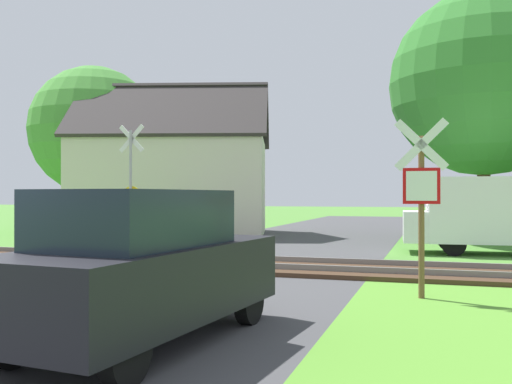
{
  "coord_description": "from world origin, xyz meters",
  "views": [
    {
      "loc": [
        4.84,
        -4.54,
        1.72
      ],
      "look_at": [
        0.5,
        9.25,
        1.8
      ],
      "focal_mm": 40.0,
      "sensor_mm": 36.0,
      "label": 1
    }
  ],
  "objects": [
    {
      "name": "mail_truck",
      "position": [
        6.54,
        13.33,
        1.24
      ],
      "size": [
        5.01,
        2.17,
        2.24
      ],
      "rotation": [
        0.0,
        0.0,
        1.64
      ],
      "color": "white",
      "rests_on": "ground"
    },
    {
      "name": "parked_car",
      "position": [
        1.63,
        1.35,
        0.89
      ],
      "size": [
        2.04,
        4.15,
        1.78
      ],
      "rotation": [
        0.0,
        0.0,
        -0.1
      ],
      "color": "black",
      "rests_on": "ground"
    },
    {
      "name": "tree_right",
      "position": [
        6.55,
        17.86,
        5.82
      ],
      "size": [
        6.79,
        6.79,
        9.22
      ],
      "color": "#513823",
      "rests_on": "ground"
    },
    {
      "name": "rail_track",
      "position": [
        0.0,
        8.25,
        0.06
      ],
      "size": [
        60.0,
        2.6,
        0.22
      ],
      "color": "#422D1E",
      "rests_on": "ground"
    },
    {
      "name": "road_asphalt",
      "position": [
        0.0,
        2.0,
        0.0
      ],
      "size": [
        7.03,
        80.0,
        0.01
      ],
      "primitive_type": "cube",
      "color": "#424244",
      "rests_on": "ground"
    },
    {
      "name": "tree_left",
      "position": [
        -10.61,
        18.92,
        4.79
      ],
      "size": [
        6.03,
        6.03,
        7.82
      ],
      "color": "#513823",
      "rests_on": "ground"
    },
    {
      "name": "stop_sign_near",
      "position": [
        4.62,
        5.32,
        1.72
      ],
      "size": [
        0.88,
        0.15,
        3.0
      ],
      "rotation": [
        0.0,
        0.0,
        3.18
      ],
      "color": "brown",
      "rests_on": "ground"
    },
    {
      "name": "house",
      "position": [
        -6.13,
        18.34,
        2.26
      ],
      "size": [
        9.64,
        8.31,
        6.67
      ],
      "rotation": [
        0.0,
        0.0,
        0.27
      ],
      "color": "beige",
      "rests_on": "ground"
    },
    {
      "name": "crossing_sign_far",
      "position": [
        -4.14,
        11.11,
        2.11
      ],
      "size": [
        0.88,
        0.13,
        3.92
      ],
      "rotation": [
        0.0,
        0.0,
        -0.02
      ],
      "color": "#9E9EA5",
      "rests_on": "ground"
    }
  ]
}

